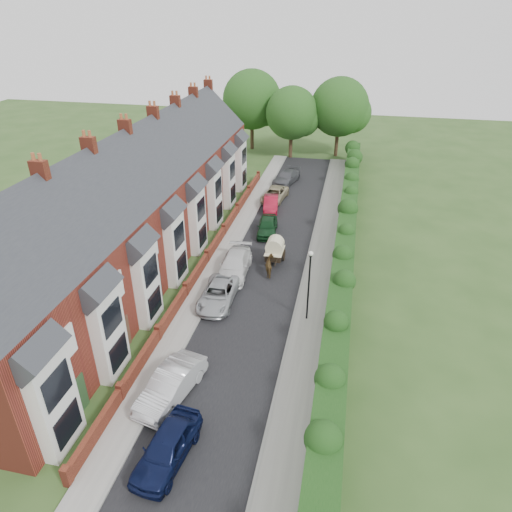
# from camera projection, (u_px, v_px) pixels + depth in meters

# --- Properties ---
(ground) EXTENTS (140.00, 140.00, 0.00)m
(ground) POSITION_uv_depth(u_px,v_px,m) (242.00, 352.00, 27.44)
(ground) COLOR #2D4C1E
(ground) RESTS_ON ground
(road) EXTENTS (6.00, 58.00, 0.02)m
(road) POSITION_uv_depth(u_px,v_px,m) (268.00, 262.00, 36.93)
(road) COLOR black
(road) RESTS_ON ground
(pavement_hedge_side) EXTENTS (2.20, 58.00, 0.12)m
(pavement_hedge_side) POSITION_uv_depth(u_px,v_px,m) (319.00, 267.00, 36.15)
(pavement_hedge_side) COLOR gray
(pavement_hedge_side) RESTS_ON ground
(pavement_house_side) EXTENTS (1.70, 58.00, 0.12)m
(pavement_house_side) POSITION_uv_depth(u_px,v_px,m) (223.00, 257.00, 37.61)
(pavement_house_side) COLOR gray
(pavement_house_side) RESTS_ON ground
(kerb_hedge_side) EXTENTS (0.18, 58.00, 0.13)m
(kerb_hedge_side) POSITION_uv_depth(u_px,v_px,m) (306.00, 266.00, 36.34)
(kerb_hedge_side) COLOR gray
(kerb_hedge_side) RESTS_ON ground
(kerb_house_side) EXTENTS (0.18, 58.00, 0.13)m
(kerb_house_side) POSITION_uv_depth(u_px,v_px,m) (232.00, 258.00, 37.46)
(kerb_house_side) COLOR gray
(kerb_house_side) RESTS_ON ground
(hedge) EXTENTS (2.10, 58.00, 2.85)m
(hedge) POSITION_uv_depth(u_px,v_px,m) (344.00, 252.00, 35.07)
(hedge) COLOR #143611
(hedge) RESTS_ON ground
(terrace_row) EXTENTS (9.05, 40.50, 11.50)m
(terrace_row) POSITION_uv_depth(u_px,v_px,m) (137.00, 205.00, 35.80)
(terrace_row) COLOR maroon
(terrace_row) RESTS_ON ground
(garden_wall_row) EXTENTS (0.35, 40.35, 1.10)m
(garden_wall_row) POSITION_uv_depth(u_px,v_px,m) (207.00, 257.00, 36.75)
(garden_wall_row) COLOR maroon
(garden_wall_row) RESTS_ON ground
(lamppost) EXTENTS (0.32, 0.32, 5.16)m
(lamppost) POSITION_uv_depth(u_px,v_px,m) (309.00, 277.00, 28.63)
(lamppost) COLOR black
(lamppost) RESTS_ON ground
(tree_far_left) EXTENTS (7.14, 6.80, 9.29)m
(tree_far_left) POSITION_uv_depth(u_px,v_px,m) (295.00, 114.00, 59.42)
(tree_far_left) COLOR #332316
(tree_far_left) RESTS_ON ground
(tree_far_right) EXTENTS (7.98, 7.60, 10.31)m
(tree_far_right) POSITION_uv_depth(u_px,v_px,m) (343.00, 109.00, 59.72)
(tree_far_right) COLOR #332316
(tree_far_right) RESTS_ON ground
(tree_far_back) EXTENTS (8.40, 8.00, 10.82)m
(tree_far_back) POSITION_uv_depth(u_px,v_px,m) (255.00, 101.00, 62.64)
(tree_far_back) COLOR #332316
(tree_far_back) RESTS_ON ground
(car_navy) EXTENTS (2.35, 4.69, 1.53)m
(car_navy) POSITION_uv_depth(u_px,v_px,m) (167.00, 447.00, 20.63)
(car_navy) COLOR #0B1234
(car_navy) RESTS_ON ground
(car_silver_a) EXTENTS (2.73, 5.11, 1.60)m
(car_silver_a) POSITION_uv_depth(u_px,v_px,m) (171.00, 385.00, 23.98)
(car_silver_a) COLOR silver
(car_silver_a) RESTS_ON ground
(car_silver_b) EXTENTS (2.38, 4.94, 1.36)m
(car_silver_b) POSITION_uv_depth(u_px,v_px,m) (218.00, 294.00, 31.67)
(car_silver_b) COLOR #AAAEB2
(car_silver_b) RESTS_ON ground
(car_white) EXTENTS (2.39, 5.38, 1.53)m
(car_white) POSITION_uv_depth(u_px,v_px,m) (235.00, 265.00, 35.03)
(car_white) COLOR silver
(car_white) RESTS_ON ground
(car_green) EXTENTS (2.21, 4.46, 1.46)m
(car_green) POSITION_uv_depth(u_px,v_px,m) (267.00, 226.00, 41.23)
(car_green) COLOR #103619
(car_green) RESTS_ON ground
(car_red) EXTENTS (1.98, 4.18, 1.32)m
(car_red) POSITION_uv_depth(u_px,v_px,m) (271.00, 203.00, 46.11)
(car_red) COLOR maroon
(car_red) RESTS_ON ground
(car_beige) EXTENTS (2.69, 4.83, 1.28)m
(car_beige) POSITION_uv_depth(u_px,v_px,m) (275.00, 194.00, 48.32)
(car_beige) COLOR tan
(car_beige) RESTS_ON ground
(car_grey) EXTENTS (3.10, 5.24, 1.42)m
(car_grey) POSITION_uv_depth(u_px,v_px,m) (286.00, 177.00, 52.91)
(car_grey) COLOR #515358
(car_grey) RESTS_ON ground
(horse) EXTENTS (1.26, 1.89, 1.46)m
(horse) POSITION_uv_depth(u_px,v_px,m) (270.00, 266.00, 34.90)
(horse) COLOR #523B1E
(horse) RESTS_ON ground
(horse_cart) EXTENTS (1.43, 3.17, 2.29)m
(horse_cart) POSITION_uv_depth(u_px,v_px,m) (275.00, 249.00, 36.22)
(horse_cart) COLOR black
(horse_cart) RESTS_ON ground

